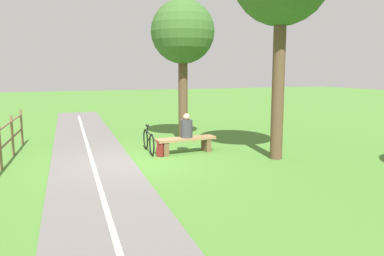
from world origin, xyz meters
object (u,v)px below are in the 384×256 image
(bench, at_px, (186,142))
(bicycle, at_px, (149,141))
(backpack, at_px, (161,149))
(person_seated, at_px, (187,127))
(tree_mid_field, at_px, (183,34))

(bench, xyz_separation_m, bicycle, (1.04, -0.56, 0.01))
(bench, distance_m, backpack, 0.84)
(person_seated, height_order, bicycle, person_seated)
(backpack, height_order, tree_mid_field, tree_mid_field)
(bench, xyz_separation_m, person_seated, (-0.03, -0.00, 0.46))
(tree_mid_field, bearing_deg, bicycle, 42.94)
(bicycle, xyz_separation_m, tree_mid_field, (-1.76, -1.64, 3.51))
(person_seated, bearing_deg, backpack, 2.35)
(backpack, bearing_deg, tree_mid_field, -123.91)
(person_seated, relative_size, bicycle, 0.45)
(bicycle, bearing_deg, backpack, 23.01)
(backpack, relative_size, tree_mid_field, 0.09)
(backpack, distance_m, tree_mid_field, 4.57)
(tree_mid_field, bearing_deg, backpack, 56.09)
(bicycle, relative_size, tree_mid_field, 0.33)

